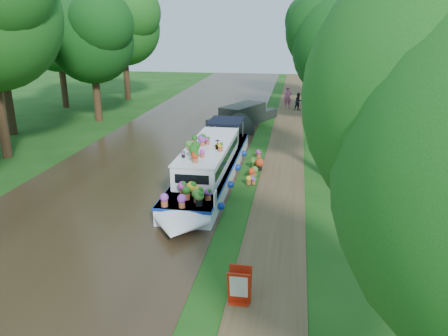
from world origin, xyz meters
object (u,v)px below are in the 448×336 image
plant_boat (209,165)px  pedestrian_pink (288,97)px  sandwich_board (239,287)px  pedestrian_dark (299,102)px  second_boat (243,116)px

plant_boat → pedestrian_pink: plant_boat is taller
sandwich_board → pedestrian_pink: size_ratio=0.53×
plant_boat → pedestrian_dark: size_ratio=8.91×
sandwich_board → pedestrian_dark: size_ratio=0.67×
second_boat → plant_boat: bearing=-65.5°
plant_boat → sandwich_board: (2.70, -9.28, -0.37)m
plant_boat → pedestrian_dark: (4.15, 19.10, -0.06)m
plant_boat → sandwich_board: size_ratio=13.37×
plant_boat → pedestrian_pink: 20.34m
plant_boat → pedestrian_dark: plant_boat is taller
second_boat → sandwich_board: size_ratio=8.16×
plant_boat → second_boat: 12.86m
second_boat → pedestrian_dark: (4.12, 6.24, 0.18)m
second_boat → pedestrian_pink: 7.90m
pedestrian_dark → second_boat: bearing=-152.2°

